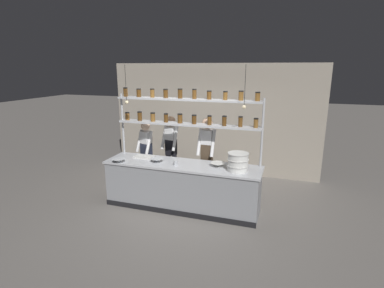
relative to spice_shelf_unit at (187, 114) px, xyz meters
The scene contains 14 objects.
ground_plane 1.87m from the spice_shelf_unit, 87.75° to the right, with size 40.00×40.00×0.00m, color slate.
back_wall 2.04m from the spice_shelf_unit, 89.63° to the left, with size 5.49×0.12×2.84m, color #9E9384.
prep_counter 1.42m from the spice_shelf_unit, 87.76° to the right, with size 3.09×0.76×0.92m.
spice_shelf_unit is the anchor object (origin of this frame).
chef_left 1.45m from the spice_shelf_unit, 164.74° to the left, with size 0.41×0.34×1.59m.
chef_center 1.15m from the spice_shelf_unit, 137.43° to the left, with size 0.39×0.32×1.69m.
chef_right 0.93m from the spice_shelf_unit, 30.91° to the left, with size 0.37×0.31×1.75m.
container_stack 1.41m from the spice_shelf_unit, 19.76° to the right, with size 0.38×0.38×0.34m.
cutting_board 1.28m from the spice_shelf_unit, 168.40° to the right, with size 0.40×0.26×0.02m.
prep_bowl_near_left 1.17m from the spice_shelf_unit, 20.80° to the right, with size 0.28×0.28×0.08m.
prep_bowl_center_front 1.09m from the spice_shelf_unit, 143.19° to the right, with size 0.26×0.26×0.07m.
prep_bowl_center_back 1.63m from the spice_shelf_unit, 152.34° to the right, with size 0.26×0.26×0.07m.
serving_cup_front 0.99m from the spice_shelf_unit, 99.57° to the right, with size 0.08×0.08×0.09m.
pendant_light_row 0.43m from the spice_shelf_unit, 86.47° to the right, with size 2.37×0.07×0.75m.
Camera 1 is at (1.93, -5.19, 2.75)m, focal length 28.00 mm.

